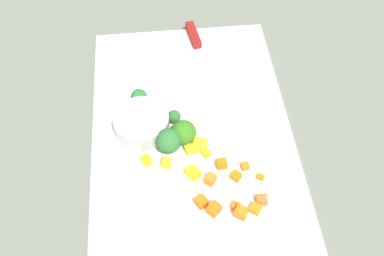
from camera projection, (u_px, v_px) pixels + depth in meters
The scene contains 27 objects.
ground_plane at pixel (192, 135), 0.80m from camera, with size 4.00×4.00×0.00m, color slate.
cutting_board at pixel (192, 133), 0.80m from camera, with size 0.54×0.35×0.01m, color white.
prep_bowl at pixel (142, 124), 0.78m from camera, with size 0.10×0.10×0.04m, color #B0B5B9.
chef_knife at pixel (204, 61), 0.89m from camera, with size 0.33×0.07×0.02m.
carrot_dice_0 at pixel (214, 209), 0.69m from camera, with size 0.02×0.02×0.02m, color orange.
carrot_dice_1 at pixel (222, 164), 0.74m from camera, with size 0.01×0.02×0.02m, color orange.
carrot_dice_2 at pixel (236, 206), 0.70m from camera, with size 0.01×0.01×0.01m, color orange.
carrot_dice_3 at pixel (204, 202), 0.70m from camera, with size 0.02×0.02×0.02m, color orange.
carrot_dice_4 at pixel (261, 177), 0.73m from camera, with size 0.01×0.01×0.01m, color orange.
carrot_dice_5 at pixel (241, 213), 0.69m from camera, with size 0.02×0.02×0.02m, color orange.
carrot_dice_6 at pixel (211, 179), 0.72m from camera, with size 0.01×0.02×0.02m, color orange.
carrot_dice_7 at pixel (236, 176), 0.73m from camera, with size 0.02×0.01×0.01m, color orange.
carrot_dice_8 at pixel (245, 166), 0.74m from camera, with size 0.01×0.01×0.01m, color orange.
carrot_dice_9 at pixel (262, 200), 0.70m from camera, with size 0.01×0.02×0.01m, color orange.
carrot_dice_10 at pixel (256, 209), 0.69m from camera, with size 0.02×0.02×0.01m, color orange.
pepper_dice_0 at pixel (166, 163), 0.74m from camera, with size 0.02×0.02×0.01m, color yellow.
pepper_dice_1 at pixel (191, 149), 0.76m from camera, with size 0.02×0.01×0.01m, color yellow.
pepper_dice_2 at pixel (146, 160), 0.75m from camera, with size 0.02×0.02×0.01m, color yellow.
pepper_dice_3 at pixel (170, 143), 0.77m from camera, with size 0.02×0.01×0.01m, color yellow.
pepper_dice_4 at pixel (187, 140), 0.77m from camera, with size 0.02×0.02×0.02m, color yellow.
pepper_dice_5 at pixel (200, 144), 0.76m from camera, with size 0.02×0.02×0.02m, color yellow.
pepper_dice_6 at pixel (206, 153), 0.75m from camera, with size 0.01×0.01×0.01m, color yellow.
pepper_dice_7 at pixel (193, 173), 0.73m from camera, with size 0.02×0.02×0.02m, color yellow.
broccoli_floret_0 at pixel (174, 117), 0.79m from camera, with size 0.02×0.02×0.03m.
broccoli_floret_1 at pixel (139, 97), 0.81m from camera, with size 0.03×0.03×0.04m.
broccoli_floret_2 at pixel (184, 133), 0.76m from camera, with size 0.04×0.04×0.04m.
broccoli_floret_3 at pixel (169, 141), 0.75m from camera, with size 0.04×0.04×0.05m.
Camera 1 is at (-0.46, 0.05, 0.65)m, focal length 41.34 mm.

